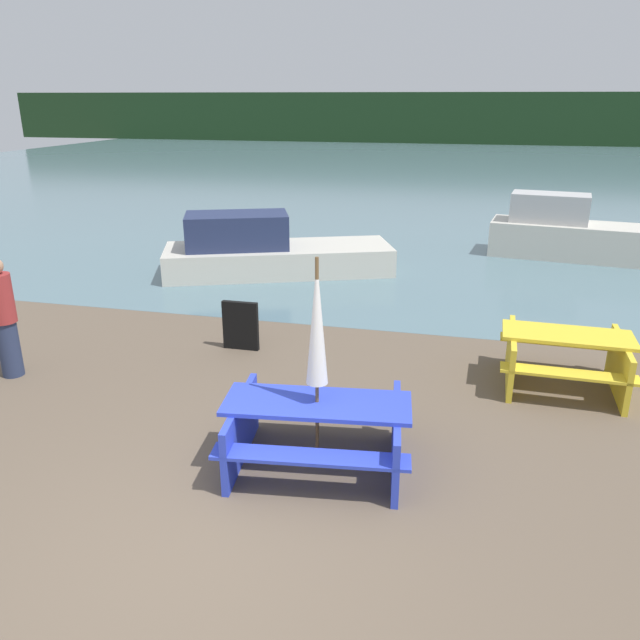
% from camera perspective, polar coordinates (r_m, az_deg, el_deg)
% --- Properties ---
extents(ground_plane, '(60.00, 60.00, 0.00)m').
position_cam_1_polar(ground_plane, '(5.70, -10.97, -20.09)').
color(ground_plane, brown).
extents(water, '(60.00, 50.00, 0.00)m').
position_cam_1_polar(water, '(34.79, 10.35, 13.44)').
color(water, slate).
rests_on(water, ground_plane).
extents(far_treeline, '(80.00, 1.60, 4.00)m').
position_cam_1_polar(far_treeline, '(54.60, 11.89, 17.62)').
color(far_treeline, '#193319').
rests_on(far_treeline, water).
extents(picnic_table_blue, '(2.04, 1.59, 0.72)m').
position_cam_1_polar(picnic_table_blue, '(6.47, -0.26, -9.65)').
color(picnic_table_blue, blue).
rests_on(picnic_table_blue, ground_plane).
extents(picnic_table_yellow, '(1.66, 1.44, 0.75)m').
position_cam_1_polar(picnic_table_yellow, '(8.73, 21.48, -3.00)').
color(picnic_table_yellow, yellow).
rests_on(picnic_table_yellow, ground_plane).
extents(umbrella_white, '(0.22, 0.22, 2.22)m').
position_cam_1_polar(umbrella_white, '(6.01, -0.28, -0.38)').
color(umbrella_white, brown).
rests_on(umbrella_white, ground_plane).
extents(boat, '(5.09, 3.25, 1.31)m').
position_cam_1_polar(boat, '(13.57, -4.83, 6.25)').
color(boat, beige).
rests_on(boat, water).
extents(boat_second, '(4.11, 1.79, 1.49)m').
position_cam_1_polar(boat_second, '(16.01, 22.05, 7.27)').
color(boat_second, beige).
rests_on(boat_second, water).
extents(person, '(0.33, 0.33, 1.65)m').
position_cam_1_polar(person, '(9.34, -26.93, 0.15)').
color(person, '#283351').
rests_on(person, ground_plane).
extents(signboard, '(0.55, 0.08, 0.75)m').
position_cam_1_polar(signboard, '(9.45, -7.28, -0.52)').
color(signboard, black).
rests_on(signboard, ground_plane).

